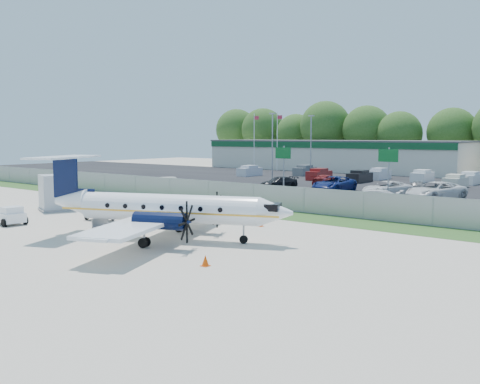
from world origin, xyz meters
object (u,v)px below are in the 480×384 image
Objects in this scene: pushback_tug at (10,216)px; service_container at (57,194)px; baggage_cart_near at (99,213)px; aircraft at (164,208)px; baggage_cart_far at (108,228)px.

service_container reaches higher than pushback_tug.
baggage_cart_near is (3.29, 4.90, -0.08)m from pushback_tug.
baggage_cart_far is (-3.55, -1.33, -1.39)m from aircraft.
service_container is (-3.78, 6.01, 0.74)m from pushback_tug.
aircraft reaches higher than baggage_cart_far.
aircraft is 9.02m from baggage_cart_near.
pushback_tug is at bearing -57.80° from service_container.
pushback_tug reaches higher than baggage_cart_far.
pushback_tug reaches higher than baggage_cart_near.
baggage_cart_near is 1.11× the size of baggage_cart_far.
aircraft is 4.04m from baggage_cart_far.
service_container is at bearing 122.20° from pushback_tug.
pushback_tug is 7.14m from service_container.
service_container is at bearing 169.22° from aircraft.
service_container is (-15.80, 3.01, -0.50)m from aircraft.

